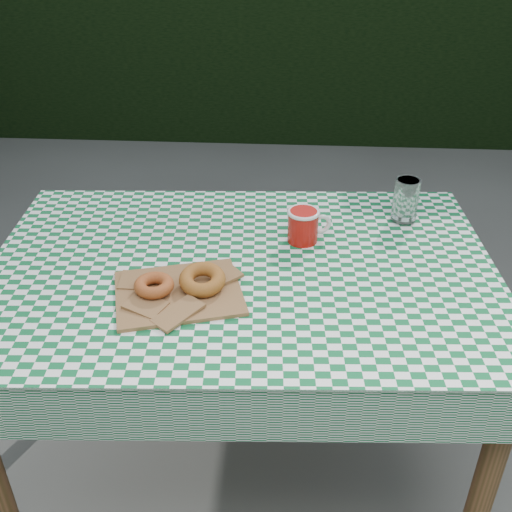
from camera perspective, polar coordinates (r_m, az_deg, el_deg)
The scene contains 9 objects.
ground at distance 2.02m, azimuth -0.28°, elevation -20.86°, with size 60.00×60.00×0.00m, color #51504C.
hedge_north at distance 4.47m, azimuth 2.71°, elevation 22.87°, with size 7.00×0.70×1.80m, color black.
table at distance 1.81m, azimuth -1.22°, elevation -11.16°, with size 1.30×0.87×0.75m, color #50381B.
tablecloth at distance 1.58m, azimuth -1.37°, elevation -1.10°, with size 1.32×0.89×0.01m, color #0E5B2E.
paper_bag at distance 1.48m, azimuth -7.28°, elevation -3.36°, with size 0.30×0.24×0.02m, color brown.
bagel_front at distance 1.47m, azimuth -9.55°, elevation -2.73°, with size 0.10×0.10×0.03m, color #A35121.
bagel_back at distance 1.47m, azimuth -5.06°, elevation -2.21°, with size 0.11×0.11×0.04m, color #994F1F.
coffee_mug at distance 1.67m, azimuth 4.42°, elevation 2.83°, with size 0.17×0.17×0.09m, color #AA110A, non-canonical shape.
drinking_glass at distance 1.81m, azimuth 13.86°, elevation 5.08°, with size 0.07×0.07×0.13m, color white.
Camera 1 is at (0.09, -1.22, 1.62)m, focal length 42.63 mm.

